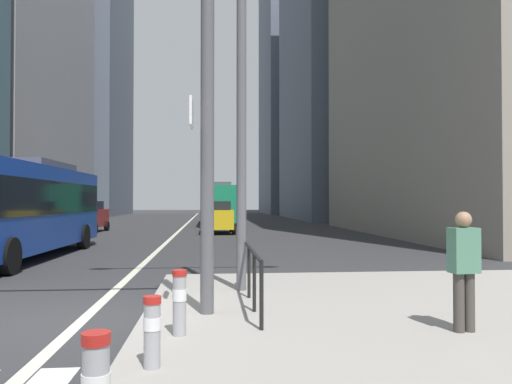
{
  "coord_description": "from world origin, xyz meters",
  "views": [
    {
      "loc": [
        2.1,
        -8.43,
        1.96
      ],
      "look_at": [
        5.41,
        28.57,
        2.62
      ],
      "focal_mm": 34.98,
      "sensor_mm": 36.0,
      "label": 1
    }
  ],
  "objects_px": {
    "pedestrian_waiting": "(464,265)",
    "street_lamp_post": "(241,38)",
    "car_receding_near": "(217,217)",
    "bollard_left": "(152,328)",
    "car_oncoming_mid": "(87,216)",
    "city_bus_blue_oncoming": "(18,205)",
    "bollard_right": "(179,299)",
    "city_bus_red_receding": "(219,202)",
    "traffic_signal_gantry": "(87,66)"
  },
  "relations": [
    {
      "from": "street_lamp_post",
      "to": "car_oncoming_mid",
      "type": "bearing_deg",
      "value": 110.98
    },
    {
      "from": "city_bus_red_receding",
      "to": "bollard_right",
      "type": "distance_m",
      "value": 34.63
    },
    {
      "from": "street_lamp_post",
      "to": "bollard_right",
      "type": "relative_size",
      "value": 9.11
    },
    {
      "from": "car_oncoming_mid",
      "to": "street_lamp_post",
      "type": "bearing_deg",
      "value": -69.02
    },
    {
      "from": "city_bus_red_receding",
      "to": "bollard_left",
      "type": "xyz_separation_m",
      "value": [
        -1.24,
        -35.88,
        -1.25
      ]
    },
    {
      "from": "car_oncoming_mid",
      "to": "street_lamp_post",
      "type": "relative_size",
      "value": 0.53
    },
    {
      "from": "city_bus_blue_oncoming",
      "to": "car_receding_near",
      "type": "xyz_separation_m",
      "value": [
        6.81,
        12.89,
        -0.85
      ]
    },
    {
      "from": "city_bus_red_receding",
      "to": "car_oncoming_mid",
      "type": "height_order",
      "value": "city_bus_red_receding"
    },
    {
      "from": "car_oncoming_mid",
      "to": "pedestrian_waiting",
      "type": "distance_m",
      "value": 27.78
    },
    {
      "from": "city_bus_red_receding",
      "to": "traffic_signal_gantry",
      "type": "bearing_deg",
      "value": -94.42
    },
    {
      "from": "car_receding_near",
      "to": "bollard_right",
      "type": "xyz_separation_m",
      "value": [
        -0.79,
        -23.39,
        -0.35
      ]
    },
    {
      "from": "car_oncoming_mid",
      "to": "traffic_signal_gantry",
      "type": "xyz_separation_m",
      "value": [
        5.82,
        -23.95,
        3.1
      ]
    },
    {
      "from": "car_oncoming_mid",
      "to": "bollard_left",
      "type": "xyz_separation_m",
      "value": [
        7.15,
        -26.51,
        -0.4
      ]
    },
    {
      "from": "traffic_signal_gantry",
      "to": "pedestrian_waiting",
      "type": "distance_m",
      "value": 6.41
    },
    {
      "from": "car_receding_near",
      "to": "street_lamp_post",
      "type": "relative_size",
      "value": 0.51
    },
    {
      "from": "city_bus_red_receding",
      "to": "bollard_left",
      "type": "height_order",
      "value": "city_bus_red_receding"
    },
    {
      "from": "city_bus_blue_oncoming",
      "to": "bollard_right",
      "type": "bearing_deg",
      "value": -60.18
    },
    {
      "from": "street_lamp_post",
      "to": "pedestrian_waiting",
      "type": "height_order",
      "value": "street_lamp_post"
    },
    {
      "from": "car_oncoming_mid",
      "to": "bollard_right",
      "type": "relative_size",
      "value": 4.83
    },
    {
      "from": "city_bus_blue_oncoming",
      "to": "city_bus_red_receding",
      "type": "xyz_separation_m",
      "value": [
        7.04,
        24.09,
        0.0
      ]
    },
    {
      "from": "street_lamp_post",
      "to": "traffic_signal_gantry",
      "type": "bearing_deg",
      "value": -141.61
    },
    {
      "from": "pedestrian_waiting",
      "to": "street_lamp_post",
      "type": "bearing_deg",
      "value": 129.6
    },
    {
      "from": "car_receding_near",
      "to": "traffic_signal_gantry",
      "type": "height_order",
      "value": "traffic_signal_gantry"
    },
    {
      "from": "city_bus_red_receding",
      "to": "car_oncoming_mid",
      "type": "bearing_deg",
      "value": -131.84
    },
    {
      "from": "traffic_signal_gantry",
      "to": "street_lamp_post",
      "type": "distance_m",
      "value": 3.5
    },
    {
      "from": "car_receding_near",
      "to": "bollard_right",
      "type": "relative_size",
      "value": 4.65
    },
    {
      "from": "city_bus_red_receding",
      "to": "car_receding_near",
      "type": "xyz_separation_m",
      "value": [
        -0.24,
        -11.2,
        -0.85
      ]
    },
    {
      "from": "car_oncoming_mid",
      "to": "car_receding_near",
      "type": "height_order",
      "value": "same"
    },
    {
      "from": "city_bus_red_receding",
      "to": "bollard_right",
      "type": "bearing_deg",
      "value": -91.7
    },
    {
      "from": "city_bus_blue_oncoming",
      "to": "bollard_left",
      "type": "relative_size",
      "value": 14.48
    },
    {
      "from": "pedestrian_waiting",
      "to": "traffic_signal_gantry",
      "type": "bearing_deg",
      "value": 165.28
    },
    {
      "from": "car_receding_near",
      "to": "bollard_left",
      "type": "height_order",
      "value": "car_receding_near"
    },
    {
      "from": "city_bus_blue_oncoming",
      "to": "car_oncoming_mid",
      "type": "xyz_separation_m",
      "value": [
        -1.35,
        14.72,
        -0.85
      ]
    },
    {
      "from": "traffic_signal_gantry",
      "to": "bollard_left",
      "type": "height_order",
      "value": "traffic_signal_gantry"
    },
    {
      "from": "city_bus_blue_oncoming",
      "to": "car_oncoming_mid",
      "type": "height_order",
      "value": "city_bus_blue_oncoming"
    },
    {
      "from": "city_bus_blue_oncoming",
      "to": "bollard_right",
      "type": "height_order",
      "value": "city_bus_blue_oncoming"
    },
    {
      "from": "city_bus_blue_oncoming",
      "to": "bollard_right",
      "type": "relative_size",
      "value": 12.8
    },
    {
      "from": "bollard_right",
      "to": "city_bus_red_receding",
      "type": "bearing_deg",
      "value": 88.3
    },
    {
      "from": "traffic_signal_gantry",
      "to": "bollard_right",
      "type": "relative_size",
      "value": 6.83
    },
    {
      "from": "traffic_signal_gantry",
      "to": "pedestrian_waiting",
      "type": "xyz_separation_m",
      "value": [
        5.46,
        -1.43,
        -3.02
      ]
    },
    {
      "from": "street_lamp_post",
      "to": "bollard_left",
      "type": "relative_size",
      "value": 10.3
    },
    {
      "from": "city_bus_blue_oncoming",
      "to": "pedestrian_waiting",
      "type": "distance_m",
      "value": 14.59
    },
    {
      "from": "city_bus_blue_oncoming",
      "to": "pedestrian_waiting",
      "type": "height_order",
      "value": "city_bus_blue_oncoming"
    },
    {
      "from": "bollard_right",
      "to": "pedestrian_waiting",
      "type": "xyz_separation_m",
      "value": [
        3.91,
        -0.16,
        0.43
      ]
    },
    {
      "from": "car_oncoming_mid",
      "to": "bollard_right",
      "type": "bearing_deg",
      "value": -73.72
    },
    {
      "from": "traffic_signal_gantry",
      "to": "bollard_right",
      "type": "distance_m",
      "value": 3.99
    },
    {
      "from": "car_oncoming_mid",
      "to": "car_receding_near",
      "type": "bearing_deg",
      "value": -12.63
    },
    {
      "from": "city_bus_blue_oncoming",
      "to": "pedestrian_waiting",
      "type": "xyz_separation_m",
      "value": [
        9.93,
        -10.66,
        -0.77
      ]
    },
    {
      "from": "car_receding_near",
      "to": "street_lamp_post",
      "type": "bearing_deg",
      "value": -89.31
    },
    {
      "from": "street_lamp_post",
      "to": "bollard_left",
      "type": "bearing_deg",
      "value": -105.11
    }
  ]
}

